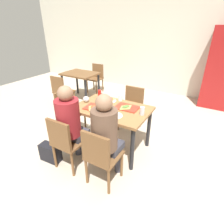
% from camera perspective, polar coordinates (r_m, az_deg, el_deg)
% --- Properties ---
extents(ground_plane, '(10.00, 10.00, 0.02)m').
position_cam_1_polar(ground_plane, '(3.21, 0.00, -10.88)').
color(ground_plane, '#B7A893').
extents(back_wall, '(10.00, 0.10, 2.80)m').
position_cam_1_polar(back_wall, '(5.57, 18.08, 19.80)').
color(back_wall, beige).
rests_on(back_wall, ground_plane).
extents(main_table, '(1.16, 0.78, 0.74)m').
position_cam_1_polar(main_table, '(2.86, 0.00, -0.48)').
color(main_table, olive).
rests_on(main_table, ground_plane).
extents(chair_near_left, '(0.40, 0.40, 0.83)m').
position_cam_1_polar(chair_near_left, '(2.58, -14.64, -8.82)').
color(chair_near_left, brown).
rests_on(chair_near_left, ground_plane).
extents(chair_near_right, '(0.40, 0.40, 0.83)m').
position_cam_1_polar(chair_near_right, '(2.27, -3.72, -13.45)').
color(chair_near_right, brown).
rests_on(chair_near_right, ground_plane).
extents(chair_far_side, '(0.40, 0.40, 0.83)m').
position_cam_1_polar(chair_far_side, '(3.55, 6.37, 2.16)').
color(chair_far_side, brown).
rests_on(chair_far_side, ground_plane).
extents(chair_left_end, '(0.40, 0.40, 0.83)m').
position_cam_1_polar(chair_left_end, '(3.47, -13.88, 0.92)').
color(chair_left_end, brown).
rests_on(chair_left_end, ground_plane).
extents(person_in_red, '(0.32, 0.42, 1.24)m').
position_cam_1_polar(person_in_red, '(2.53, -13.09, -2.75)').
color(person_in_red, '#383842').
rests_on(person_in_red, ground_plane).
extents(person_in_brown_jacket, '(0.32, 0.42, 1.24)m').
position_cam_1_polar(person_in_brown_jacket, '(2.21, -1.87, -6.57)').
color(person_in_brown_jacket, '#383842').
rests_on(person_in_brown_jacket, ground_plane).
extents(tray_red_near, '(0.38, 0.30, 0.02)m').
position_cam_1_polar(tray_red_near, '(2.81, -5.00, 1.37)').
color(tray_red_near, red).
rests_on(tray_red_near, main_table).
extents(tray_red_far, '(0.36, 0.27, 0.02)m').
position_cam_1_polar(tray_red_far, '(2.82, 4.78, 1.47)').
color(tray_red_far, red).
rests_on(tray_red_far, main_table).
extents(paper_plate_center, '(0.22, 0.22, 0.01)m').
position_cam_1_polar(paper_plate_center, '(3.06, -0.78, 3.59)').
color(paper_plate_center, white).
rests_on(paper_plate_center, main_table).
extents(paper_plate_near_edge, '(0.22, 0.22, 0.01)m').
position_cam_1_polar(paper_plate_near_edge, '(2.57, 0.92, -1.16)').
color(paper_plate_near_edge, white).
rests_on(paper_plate_near_edge, main_table).
extents(pizza_slice_a, '(0.16, 0.21, 0.02)m').
position_cam_1_polar(pizza_slice_a, '(2.80, -5.59, 1.61)').
color(pizza_slice_a, tan).
rests_on(pizza_slice_a, tray_red_near).
extents(pizza_slice_b, '(0.18, 0.23, 0.02)m').
position_cam_1_polar(pizza_slice_b, '(2.80, 4.39, 1.68)').
color(pizza_slice_b, tan).
rests_on(pizza_slice_b, tray_red_far).
extents(pizza_slice_c, '(0.24, 0.27, 0.02)m').
position_cam_1_polar(pizza_slice_c, '(3.08, -1.03, 3.96)').
color(pizza_slice_c, tan).
rests_on(pizza_slice_c, paper_plate_center).
extents(plastic_cup_a, '(0.07, 0.07, 0.10)m').
position_cam_1_polar(plastic_cup_a, '(3.07, 2.68, 4.57)').
color(plastic_cup_a, white).
rests_on(plastic_cup_a, main_table).
extents(plastic_cup_b, '(0.07, 0.07, 0.10)m').
position_cam_1_polar(plastic_cup_b, '(2.53, -3.25, -0.52)').
color(plastic_cup_b, white).
rests_on(plastic_cup_b, main_table).
extents(soda_can, '(0.07, 0.07, 0.12)m').
position_cam_1_polar(soda_can, '(2.61, 9.60, 0.35)').
color(soda_can, '#B7BCC6').
rests_on(soda_can, main_table).
extents(condiment_bottle, '(0.06, 0.06, 0.16)m').
position_cam_1_polar(condiment_bottle, '(3.14, -3.98, 5.60)').
color(condiment_bottle, red).
rests_on(condiment_bottle, main_table).
extents(foil_bundle, '(0.10, 0.10, 0.10)m').
position_cam_1_polar(foil_bundle, '(3.04, -8.26, 4.07)').
color(foil_bundle, silver).
rests_on(foil_bundle, main_table).
extents(handbag, '(0.33, 0.18, 0.28)m').
position_cam_1_polar(handbag, '(2.99, -19.02, -12.14)').
color(handbag, black).
rests_on(handbag, ground_plane).
extents(drink_fridge, '(0.70, 0.60, 1.90)m').
position_cam_1_polar(drink_fridge, '(5.14, 31.66, 11.62)').
color(drink_fridge, maroon).
rests_on(drink_fridge, ground_plane).
extents(background_table, '(0.90, 0.70, 0.74)m').
position_cam_1_polar(background_table, '(4.99, -10.05, 10.75)').
color(background_table, brown).
rests_on(background_table, ground_plane).
extents(background_chair_near, '(0.40, 0.40, 0.83)m').
position_cam_1_polar(background_chair_near, '(4.52, -15.88, 6.74)').
color(background_chair_near, brown).
rests_on(background_chair_near, ground_plane).
extents(background_chair_far, '(0.40, 0.40, 0.83)m').
position_cam_1_polar(background_chair_far, '(5.58, -5.05, 11.32)').
color(background_chair_far, brown).
rests_on(background_chair_far, ground_plane).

